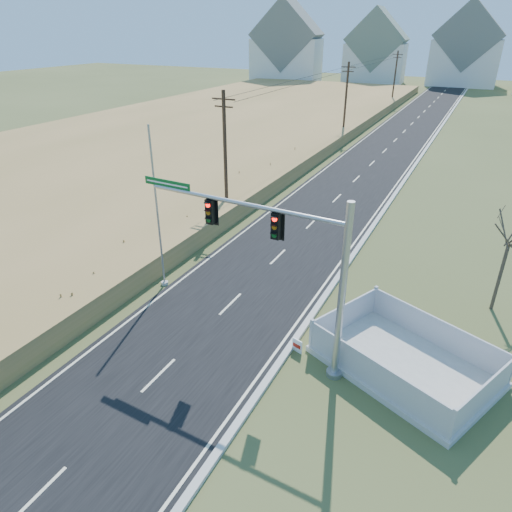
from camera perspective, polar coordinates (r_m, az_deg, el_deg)
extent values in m
plane|color=#444C25|center=(21.00, -8.69, -11.38)|extent=(260.00, 260.00, 0.00)
cube|color=black|center=(65.25, 17.72, 14.29)|extent=(8.00, 180.00, 0.06)
cube|color=#B2AFA8|center=(64.72, 21.41, 13.69)|extent=(0.30, 180.00, 0.18)
cube|color=#AF854F|center=(64.32, -6.21, 15.76)|extent=(38.00, 110.00, 1.30)
cylinder|color=#422D1E|center=(33.74, -3.86, 12.41)|extent=(0.26, 0.26, 9.00)
cube|color=#422D1E|center=(32.98, -4.08, 18.98)|extent=(1.80, 0.10, 0.10)
cube|color=#422D1E|center=(33.05, -4.05, 18.13)|extent=(1.40, 0.10, 0.10)
cylinder|color=#422D1E|center=(61.06, 11.14, 18.51)|extent=(0.26, 0.26, 9.00)
cube|color=#422D1E|center=(60.65, 11.49, 22.15)|extent=(1.80, 0.10, 0.10)
cube|color=#422D1E|center=(60.69, 11.45, 21.68)|extent=(1.40, 0.10, 0.10)
cylinder|color=#422D1E|center=(90.10, 16.95, 20.48)|extent=(0.26, 0.26, 9.00)
cube|color=#422D1E|center=(89.82, 17.30, 22.93)|extent=(1.80, 0.10, 0.10)
cube|color=#422D1E|center=(89.85, 17.25, 22.62)|extent=(1.40, 0.10, 0.10)
cube|color=silver|center=(123.20, 3.85, 23.15)|extent=(17.38, 13.12, 10.00)
cube|color=slate|center=(122.97, 3.94, 25.90)|extent=(17.69, 13.38, 16.29)
cube|color=silver|center=(124.66, 14.59, 22.24)|extent=(14.66, 10.95, 9.00)
cube|color=slate|center=(124.41, 14.90, 24.71)|extent=(14.93, 11.17, 14.26)
cube|color=silver|center=(125.68, 24.56, 21.08)|extent=(15.00, 10.00, 10.00)
cube|color=slate|center=(125.44, 25.12, 23.73)|extent=(15.27, 10.20, 15.27)
cylinder|color=#9EA0A5|center=(19.64, 9.73, -14.21)|extent=(0.65, 0.65, 0.22)
cylinder|color=#9EA0A5|center=(17.47, 10.66, -5.05)|extent=(0.28, 0.28, 7.58)
cylinder|color=#9EA0A5|center=(17.81, -1.78, 6.58)|extent=(8.66, 0.63, 0.17)
cube|color=black|center=(17.36, 2.54, 3.78)|extent=(0.35, 0.30, 1.05)
cube|color=black|center=(18.82, -5.73, 5.55)|extent=(0.35, 0.30, 1.05)
cube|color=#044F1C|center=(19.81, -11.05, 8.87)|extent=(2.38, 0.17, 0.33)
cube|color=#B7B5AD|center=(20.62, 17.93, -12.94)|extent=(8.18, 7.08, 0.26)
cube|color=#B1B1B6|center=(18.66, 14.37, -14.09)|extent=(6.02, 2.76, 1.31)
cube|color=#B1B1B6|center=(21.74, 21.50, -8.70)|extent=(6.02, 2.76, 1.31)
cube|color=#B1B1B6|center=(21.61, 11.05, -7.36)|extent=(1.87, 4.02, 1.31)
cube|color=#B1B1B6|center=(19.13, 26.60, -15.35)|extent=(1.87, 4.02, 1.31)
cube|color=white|center=(20.46, 5.17, -11.10)|extent=(0.51, 0.21, 0.64)
cube|color=#AE180B|center=(20.44, 5.11, -11.14)|extent=(0.40, 0.15, 0.19)
cylinder|color=#B7B5AD|center=(25.91, -11.34, -3.33)|extent=(0.39, 0.39, 0.17)
cylinder|color=#9EA0A5|center=(24.08, -12.26, 5.51)|extent=(0.11, 0.11, 8.74)
cylinder|color=#4C3F33|center=(25.43, 28.15, -2.37)|extent=(0.17, 0.17, 3.66)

